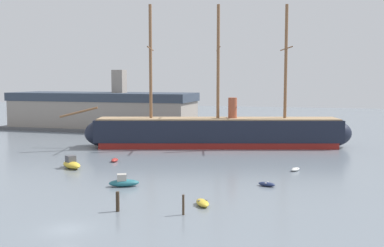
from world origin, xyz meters
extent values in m
plane|color=slate|center=(0.00, 0.00, 0.00)|extent=(400.00, 400.00, 0.00)
cube|color=maroon|center=(1.49, 56.46, 0.63)|extent=(48.88, 20.56, 1.27)
cube|color=black|center=(1.49, 56.46, 3.54)|extent=(50.92, 21.42, 4.54)
ellipsoid|color=black|center=(-20.96, 49.98, 2.90)|extent=(10.69, 9.13, 5.81)
ellipsoid|color=black|center=(23.94, 62.95, 2.90)|extent=(10.69, 9.13, 5.81)
cube|color=#9E7F5B|center=(1.49, 56.46, 5.94)|extent=(49.77, 20.55, 0.27)
cylinder|color=brown|center=(-11.93, 52.59, 17.60)|extent=(0.63, 0.63, 23.59)
cylinder|color=brown|center=(-11.93, 52.59, 20.43)|extent=(3.63, 11.78, 0.25)
cylinder|color=brown|center=(1.49, 56.46, 17.60)|extent=(0.63, 0.63, 23.59)
cylinder|color=brown|center=(1.49, 56.46, 20.43)|extent=(3.63, 11.78, 0.25)
cylinder|color=brown|center=(14.91, 60.34, 17.60)|extent=(0.63, 0.63, 23.59)
cylinder|color=brown|center=(14.91, 60.34, 20.43)|extent=(3.63, 11.78, 0.25)
cylinder|color=brown|center=(-26.44, 48.40, 7.28)|extent=(7.84, 2.66, 2.42)
cylinder|color=#9E4C33|center=(4.42, 57.31, 8.07)|extent=(1.81, 1.81, 4.54)
ellipsoid|color=gold|center=(10.25, 11.62, 0.34)|extent=(2.55, 3.12, 0.68)
cube|color=#4C4C51|center=(10.25, 11.62, 0.60)|extent=(1.05, 0.77, 0.10)
ellipsoid|color=#236670|center=(-2.22, 17.82, 0.46)|extent=(4.30, 3.21, 0.93)
cube|color=#B2ADA3|center=(-2.47, 17.70, 1.21)|extent=(1.56, 1.50, 0.93)
ellipsoid|color=gold|center=(-15.53, 26.99, 0.56)|extent=(5.09, 4.43, 1.12)
cube|color=#4C4C51|center=(-15.80, 27.18, 1.46)|extent=(1.95, 1.92, 1.12)
ellipsoid|color=#1E284C|center=(15.98, 23.26, 0.28)|extent=(2.55, 1.65, 0.56)
cube|color=beige|center=(15.98, 23.26, 0.49)|extent=(0.45, 0.90, 0.09)
ellipsoid|color=#B22D28|center=(-11.56, 34.35, 0.29)|extent=(1.58, 2.63, 0.58)
cube|color=#4C4C51|center=(-11.56, 34.35, 0.51)|extent=(0.94, 0.42, 0.09)
ellipsoid|color=silver|center=(18.93, 34.85, 0.26)|extent=(1.67, 2.39, 0.52)
cube|color=#B2ADA3|center=(18.93, 34.85, 0.45)|extent=(0.83, 0.47, 0.08)
cylinder|color=#423323|center=(9.23, 7.65, 1.08)|extent=(0.25, 0.25, 2.16)
cylinder|color=#382B1E|center=(2.07, 6.88, 1.08)|extent=(0.40, 0.40, 2.17)
cube|color=#565659|center=(-37.56, 80.52, 0.40)|extent=(56.65, 18.69, 0.80)
cube|color=gray|center=(-37.56, 80.52, 4.45)|extent=(51.50, 15.57, 7.31)
cube|color=#333D4C|center=(-37.56, 80.52, 9.24)|extent=(52.53, 15.88, 2.26)
cube|color=gray|center=(-32.23, 80.52, 13.53)|extent=(3.20, 3.20, 6.31)
camera|label=1|loc=(23.54, -37.85, 14.25)|focal=43.54mm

